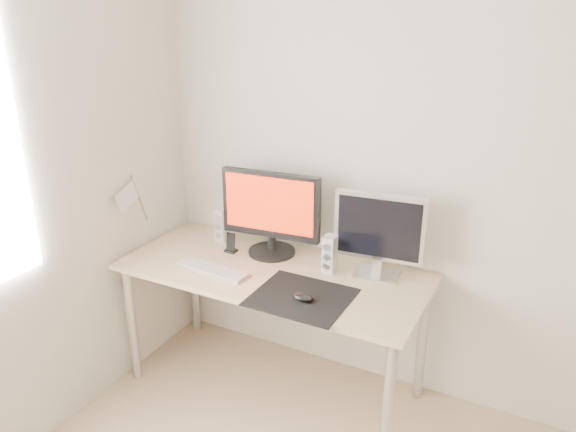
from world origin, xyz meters
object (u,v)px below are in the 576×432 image
(second_monitor, at_px, (379,232))
(speaker_right, at_px, (330,254))
(desk, at_px, (273,283))
(speaker_left, at_px, (222,225))
(keyboard, at_px, (212,269))
(mouse, at_px, (303,297))
(main_monitor, at_px, (271,210))
(phone_dock, at_px, (231,246))

(second_monitor, bearing_deg, speaker_right, -163.19)
(desk, bearing_deg, speaker_left, 156.28)
(speaker_right, height_order, keyboard, speaker_right)
(mouse, height_order, keyboard, mouse)
(speaker_right, bearing_deg, mouse, -88.02)
(main_monitor, bearing_deg, phone_dock, -158.87)
(second_monitor, bearing_deg, phone_dock, -173.09)
(phone_dock, bearing_deg, main_monitor, 21.13)
(speaker_left, bearing_deg, phone_dock, -40.17)
(mouse, relative_size, second_monitor, 0.22)
(speaker_left, height_order, speaker_right, same)
(mouse, relative_size, phone_dock, 0.90)
(second_monitor, bearing_deg, speaker_left, 179.43)
(main_monitor, distance_m, speaker_right, 0.41)
(desk, height_order, main_monitor, main_monitor)
(desk, bearing_deg, speaker_right, 22.92)
(speaker_left, relative_size, phone_dock, 1.77)
(desk, bearing_deg, phone_dock, 164.70)
(desk, xyz_separation_m, keyboard, (-0.27, -0.16, 0.09))
(main_monitor, xyz_separation_m, speaker_right, (0.37, -0.05, -0.16))
(speaker_right, height_order, phone_dock, speaker_right)
(second_monitor, bearing_deg, desk, -159.84)
(second_monitor, height_order, keyboard, second_monitor)
(mouse, bearing_deg, keyboard, 173.22)
(speaker_right, xyz_separation_m, keyboard, (-0.54, -0.27, -0.09))
(mouse, height_order, speaker_right, speaker_right)
(second_monitor, distance_m, speaker_left, 0.95)
(keyboard, bearing_deg, speaker_left, 115.65)
(desk, distance_m, speaker_left, 0.51)
(main_monitor, distance_m, keyboard, 0.44)
(keyboard, xyz_separation_m, phone_dock, (-0.04, 0.24, 0.03))
(mouse, relative_size, keyboard, 0.23)
(second_monitor, bearing_deg, mouse, -118.30)
(main_monitor, distance_m, speaker_left, 0.37)
(main_monitor, distance_m, second_monitor, 0.60)
(keyboard, bearing_deg, phone_dock, 99.51)
(speaker_left, bearing_deg, second_monitor, -0.57)
(second_monitor, relative_size, speaker_left, 2.30)
(main_monitor, height_order, phone_dock, main_monitor)
(main_monitor, xyz_separation_m, second_monitor, (0.60, 0.02, -0.01))
(main_monitor, relative_size, keyboard, 1.29)
(second_monitor, xyz_separation_m, speaker_left, (-0.94, 0.01, -0.14))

